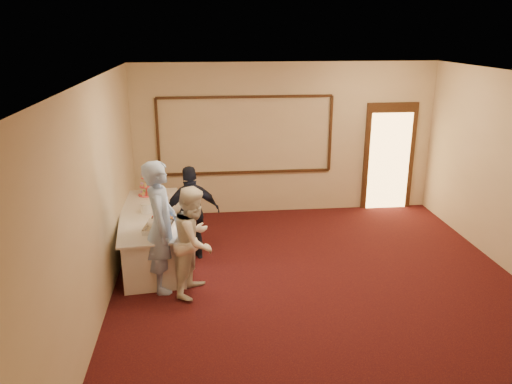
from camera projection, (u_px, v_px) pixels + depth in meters
floor at (324, 294)px, 7.07m from camera, size 7.00×7.00×0.00m
room_walls at (331, 156)px, 6.44m from camera, size 6.04×7.04×3.02m
wall_molding at (246, 135)px, 9.77m from camera, size 3.45×0.04×1.55m
doorway at (389, 157)px, 10.22m from camera, size 1.05×0.07×2.20m
buffet_table at (153, 235)px, 8.13m from camera, size 1.25×2.65×0.77m
pavlova_tray at (159, 224)px, 7.33m from camera, size 0.45×0.59×0.20m
cupcake_stand at (146, 187)px, 8.83m from camera, size 0.30×0.30×0.43m
plate_stack_a at (147, 208)px, 8.01m from camera, size 0.20×0.20×0.16m
plate_stack_b at (163, 200)px, 8.35m from camera, size 0.21×0.21×0.17m
tart at (166, 218)px, 7.74m from camera, size 0.28×0.28×0.06m
man at (161, 227)px, 6.97m from camera, size 0.46×0.70×1.91m
woman at (195, 241)px, 6.94m from camera, size 0.83×0.93×1.57m
guest at (192, 213)px, 7.99m from camera, size 0.97×0.57×1.55m
camera_flash at (197, 196)px, 7.63m from camera, size 0.08×0.05×0.05m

